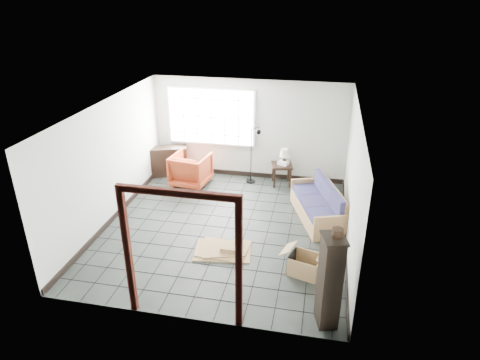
% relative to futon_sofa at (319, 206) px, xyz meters
% --- Properties ---
extents(ground, '(5.50, 5.50, 0.00)m').
position_rel_futon_sofa_xyz_m(ground, '(-1.92, -0.81, -0.30)').
color(ground, black).
rests_on(ground, ground).
extents(room_shell, '(5.02, 5.52, 2.61)m').
position_rel_futon_sofa_xyz_m(room_shell, '(-1.92, -0.78, 1.38)').
color(room_shell, '#B3B9B2').
rests_on(room_shell, ground).
extents(window_panel, '(2.32, 0.08, 1.52)m').
position_rel_futon_sofa_xyz_m(window_panel, '(-2.92, 1.89, 1.30)').
color(window_panel, silver).
rests_on(window_panel, ground).
extents(doorway_trim, '(1.80, 0.08, 2.20)m').
position_rel_futon_sofa_xyz_m(doorway_trim, '(-1.92, -3.51, 1.08)').
color(doorway_trim, '#3E140E').
rests_on(doorway_trim, ground).
extents(futon_sofa, '(1.28, 1.98, 0.82)m').
position_rel_futon_sofa_xyz_m(futon_sofa, '(0.00, 0.00, 0.00)').
color(futon_sofa, '#946642').
rests_on(futon_sofa, ground).
extents(armchair, '(0.99, 0.94, 0.91)m').
position_rel_futon_sofa_xyz_m(armchair, '(-3.28, 1.12, 0.16)').
color(armchair, maroon).
rests_on(armchair, ground).
extents(side_table, '(0.60, 0.60, 0.55)m').
position_rel_futon_sofa_xyz_m(side_table, '(-1.01, 1.59, 0.16)').
color(side_table, black).
rests_on(side_table, ground).
extents(table_lamp, '(0.33, 0.33, 0.40)m').
position_rel_futon_sofa_xyz_m(table_lamp, '(-0.96, 1.64, 0.53)').
color(table_lamp, black).
rests_on(table_lamp, side_table).
extents(projector, '(0.31, 0.28, 0.09)m').
position_rel_futon_sofa_xyz_m(projector, '(-0.98, 1.59, 0.30)').
color(projector, silver).
rests_on(projector, side_table).
extents(floor_lamp, '(0.41, 0.35, 1.55)m').
position_rel_futon_sofa_xyz_m(floor_lamp, '(-1.71, 1.52, 0.53)').
color(floor_lamp, black).
rests_on(floor_lamp, ground).
extents(console_shelf, '(1.09, 0.71, 0.79)m').
position_rel_futon_sofa_xyz_m(console_shelf, '(-4.07, 1.59, 0.10)').
color(console_shelf, black).
rests_on(console_shelf, ground).
extents(tall_shelf, '(0.42, 0.49, 1.53)m').
position_rel_futon_sofa_xyz_m(tall_shelf, '(0.22, -3.21, 0.48)').
color(tall_shelf, black).
rests_on(tall_shelf, ground).
extents(pot, '(0.17, 0.17, 0.12)m').
position_rel_futon_sofa_xyz_m(pot, '(0.26, -3.18, 1.29)').
color(pot, black).
rests_on(pot, tall_shelf).
extents(open_box, '(0.96, 0.66, 0.50)m').
position_rel_futon_sofa_xyz_m(open_box, '(-0.17, -2.05, -0.12)').
color(open_box, '#99744A').
rests_on(open_box, ground).
extents(cardboard_pile, '(1.16, 0.89, 0.16)m').
position_rel_futon_sofa_xyz_m(cardboard_pile, '(-1.75, -1.67, -0.26)').
color(cardboard_pile, '#99744A').
rests_on(cardboard_pile, ground).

